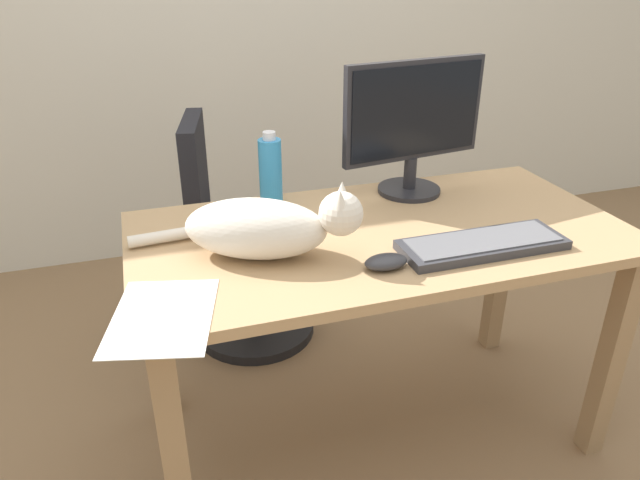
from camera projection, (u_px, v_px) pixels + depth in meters
name	position (u px, v px, depth m)	size (l,w,h in m)	color
ground_plane	(371.00, 427.00, 1.96)	(8.00, 8.00, 0.00)	#846647
desk	(379.00, 264.00, 1.68)	(1.38, 0.70, 0.73)	tan
office_chair	(238.00, 249.00, 2.29)	(0.49, 0.48, 0.90)	black
monitor	(414.00, 123.00, 1.79)	(0.48, 0.20, 0.41)	#232328
keyboard	(482.00, 244.00, 1.53)	(0.44, 0.15, 0.03)	#333338
cat	(265.00, 227.00, 1.46)	(0.56, 0.32, 0.20)	silver
computer_mouse	(386.00, 262.00, 1.43)	(0.11, 0.06, 0.04)	#333338
paper_sheet	(163.00, 316.00, 1.25)	(0.21, 0.30, 0.00)	white
water_bottle	(270.00, 171.00, 1.77)	(0.07, 0.07, 0.22)	#2D8CD1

